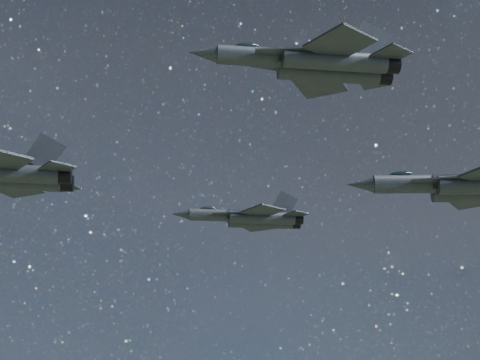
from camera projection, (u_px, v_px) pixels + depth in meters
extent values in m
cube|color=#2E333A|center=(6.00, 172.00, 71.80)|extent=(9.38, 1.81, 1.49)
cylinder|color=#2E333A|center=(8.00, 173.00, 70.62)|extent=(9.61, 1.88, 1.78)
cylinder|color=#2E333A|center=(12.00, 181.00, 72.75)|extent=(9.61, 1.88, 1.78)
cylinder|color=black|center=(64.00, 176.00, 71.26)|extent=(1.50, 1.66, 1.65)
cylinder|color=black|center=(66.00, 183.00, 73.39)|extent=(1.50, 1.66, 1.65)
cube|color=#2E333A|center=(1.00, 161.00, 68.10)|extent=(6.27, 6.46, 0.23)
cube|color=#2E333A|center=(14.00, 188.00, 75.36)|extent=(6.30, 6.48, 0.23)
cube|color=#2E333A|center=(58.00, 168.00, 69.89)|extent=(3.69, 3.78, 0.17)
cube|color=#2E333A|center=(63.00, 186.00, 74.80)|extent=(3.71, 3.80, 0.17)
cube|color=#2E333A|center=(45.00, 153.00, 71.48)|extent=(3.97, 0.54, 4.07)
cube|color=#2E333A|center=(48.00, 163.00, 74.15)|extent=(3.97, 0.51, 4.07)
cylinder|color=#2E333A|center=(218.00, 215.00, 88.89)|extent=(7.01, 1.77, 1.47)
cone|color=#2E333A|center=(181.00, 214.00, 88.48)|extent=(2.31, 1.41, 1.32)
ellipsoid|color=#18282C|center=(209.00, 209.00, 89.02)|extent=(2.28, 1.08, 0.72)
cube|color=#2E333A|center=(258.00, 217.00, 89.31)|extent=(7.76, 1.75, 1.22)
cylinder|color=#2E333A|center=(262.00, 218.00, 88.32)|extent=(7.95, 1.81, 1.47)
cylinder|color=#2E333A|center=(260.00, 222.00, 90.08)|extent=(7.95, 1.81, 1.47)
cylinder|color=black|center=(298.00, 219.00, 88.71)|extent=(1.28, 1.41, 1.35)
cylinder|color=black|center=(295.00, 223.00, 90.47)|extent=(1.28, 1.41, 1.35)
cube|color=#2E333A|center=(233.00, 213.00, 87.81)|extent=(4.99, 2.15, 0.11)
cube|color=#2E333A|center=(231.00, 219.00, 90.19)|extent=(4.99, 1.74, 0.11)
cube|color=#2E333A|center=(263.00, 211.00, 86.25)|extent=(5.10, 5.28, 0.19)
cube|color=#2E333A|center=(257.00, 226.00, 92.24)|extent=(5.23, 5.35, 0.19)
cube|color=#2E333A|center=(296.00, 214.00, 87.59)|extent=(3.00, 3.08, 0.14)
cube|color=#2E333A|center=(290.00, 224.00, 91.64)|extent=(3.09, 3.14, 0.14)
cube|color=#2E333A|center=(285.00, 204.00, 88.95)|extent=(3.26, 0.56, 3.34)
cube|color=#2E333A|center=(282.00, 210.00, 91.15)|extent=(3.27, 0.45, 3.34)
cylinder|color=#2E333A|center=(263.00, 57.00, 53.88)|extent=(6.81, 1.51, 1.43)
cone|color=#2E333A|center=(203.00, 53.00, 53.35)|extent=(2.22, 1.31, 1.29)
ellipsoid|color=#18282C|center=(248.00, 48.00, 53.98)|extent=(2.20, 0.99, 0.71)
cube|color=#2E333A|center=(327.00, 62.00, 54.43)|extent=(7.55, 1.47, 1.19)
cylinder|color=#2E333A|center=(335.00, 61.00, 53.48)|extent=(7.73, 1.52, 1.43)
cylinder|color=#2E333A|center=(329.00, 73.00, 55.20)|extent=(7.73, 1.52, 1.43)
cylinder|color=black|center=(391.00, 65.00, 53.99)|extent=(1.21, 1.34, 1.32)
cylinder|color=black|center=(383.00, 76.00, 55.70)|extent=(1.21, 1.34, 1.32)
cube|color=#2E333A|center=(288.00, 52.00, 52.88)|extent=(4.88, 1.96, 0.11)
cube|color=#2E333A|center=(282.00, 68.00, 55.20)|extent=(4.88, 1.85, 0.11)
cube|color=#2E333A|center=(340.00, 43.00, 51.46)|extent=(5.03, 5.19, 0.18)
cube|color=#2E333A|center=(320.00, 84.00, 57.29)|extent=(5.07, 5.21, 0.18)
cube|color=#2E333A|center=(391.00, 54.00, 52.89)|extent=(2.97, 3.04, 0.14)
cube|color=#2E333A|center=(374.00, 81.00, 56.84)|extent=(2.99, 3.05, 0.14)
cube|color=#2E333A|center=(370.00, 41.00, 54.17)|extent=(3.19, 0.44, 3.27)
cube|color=#2E333A|center=(361.00, 56.00, 56.32)|extent=(3.19, 0.42, 3.27)
cylinder|color=#2E333A|center=(418.00, 184.00, 68.77)|extent=(8.44, 3.08, 1.74)
cone|color=#2E333A|center=(361.00, 185.00, 68.91)|extent=(2.90, 1.99, 1.56)
ellipsoid|color=#18282C|center=(403.00, 176.00, 69.09)|extent=(2.82, 1.60, 0.86)
cube|color=#2E333A|center=(480.00, 184.00, 68.61)|extent=(9.31, 3.17, 1.45)
cube|color=#2E333A|center=(443.00, 180.00, 67.26)|extent=(5.87, 3.19, 0.13)
cube|color=#2E333A|center=(436.00, 190.00, 70.10)|extent=(5.84, 1.38, 0.13)
cube|color=#2E333A|center=(472.00, 199.00, 72.09)|extent=(6.36, 6.41, 0.22)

